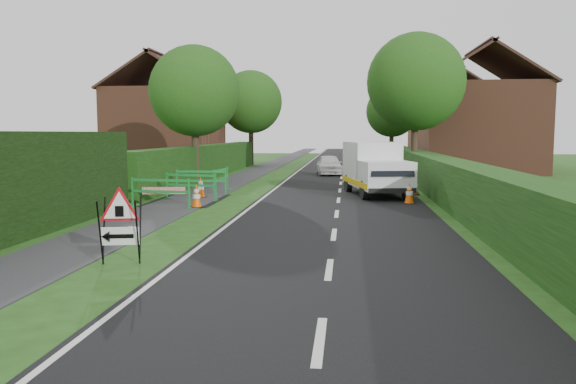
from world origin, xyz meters
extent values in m
plane|color=#244714|center=(0.00, 0.00, 0.00)|extent=(120.00, 120.00, 0.00)
cube|color=black|center=(2.50, 35.00, 0.00)|extent=(6.00, 90.00, 0.02)
cube|color=#2D2D30|center=(-3.00, 35.00, 0.01)|extent=(2.00, 90.00, 0.02)
cube|color=#14380F|center=(-5.00, 22.00, 0.00)|extent=(1.00, 24.00, 1.80)
cube|color=#14380F|center=(6.50, 16.00, 0.00)|extent=(1.20, 50.00, 1.50)
cube|color=brown|center=(-10.00, 30.00, 2.75)|extent=(7.00, 7.00, 5.50)
cube|color=#331E19|center=(-11.75, 30.00, 6.59)|extent=(4.00, 7.40, 2.58)
cube|color=#331E19|center=(-8.25, 30.00, 6.59)|extent=(4.00, 7.40, 2.58)
cube|color=#331E19|center=(-10.00, 30.00, 7.69)|extent=(0.25, 7.40, 0.18)
cube|color=brown|center=(11.00, 28.00, 2.75)|extent=(7.00, 7.00, 5.50)
cube|color=#331E19|center=(9.25, 28.00, 6.59)|extent=(4.00, 7.40, 2.58)
cube|color=#331E19|center=(12.75, 28.00, 6.59)|extent=(4.00, 7.40, 2.58)
cube|color=#331E19|center=(11.00, 28.00, 7.69)|extent=(0.25, 7.40, 0.18)
cube|color=brown|center=(12.00, 42.00, 2.75)|extent=(7.00, 7.00, 5.50)
cube|color=#331E19|center=(10.25, 42.00, 6.59)|extent=(4.00, 7.40, 2.58)
cube|color=#331E19|center=(13.75, 42.00, 6.59)|extent=(4.00, 7.40, 2.58)
cube|color=#331E19|center=(12.00, 42.00, 7.69)|extent=(0.25, 7.40, 0.18)
cylinder|color=#2D2116|center=(-4.60, 18.00, 1.31)|extent=(0.36, 0.36, 2.62)
sphere|color=#1F4913|center=(-4.60, 18.00, 4.50)|extent=(4.40, 4.40, 4.40)
cylinder|color=#2D2116|center=(6.40, 22.00, 1.49)|extent=(0.36, 0.36, 2.97)
sphere|color=#1F4913|center=(6.40, 22.00, 5.18)|extent=(5.20, 5.20, 5.20)
cylinder|color=#2D2116|center=(-4.60, 34.00, 1.40)|extent=(0.36, 0.36, 2.80)
sphere|color=#1F4913|center=(-4.60, 34.00, 4.84)|extent=(4.80, 4.80, 4.80)
cylinder|color=#2D2116|center=(6.40, 38.00, 1.22)|extent=(0.36, 0.36, 2.45)
sphere|color=#1F4913|center=(6.40, 38.00, 4.23)|extent=(4.20, 4.20, 4.20)
cylinder|color=black|center=(-1.67, 0.77, 0.64)|extent=(0.11, 0.38, 1.24)
cylinder|color=black|center=(-1.73, 1.07, 0.64)|extent=(0.11, 0.38, 1.24)
cylinder|color=black|center=(-1.02, 0.90, 0.64)|extent=(0.11, 0.38, 1.24)
cylinder|color=black|center=(-1.08, 1.20, 0.64)|extent=(0.11, 0.38, 1.24)
cube|color=white|center=(-1.37, 0.96, 0.56)|extent=(0.68, 0.16, 0.33)
cube|color=black|center=(-1.37, 0.95, 0.56)|extent=(0.48, 0.11, 0.08)
cone|color=black|center=(-1.63, 0.89, 0.56)|extent=(0.19, 0.23, 0.20)
cube|color=black|center=(-1.37, 0.94, 1.02)|extent=(0.15, 0.04, 0.20)
cube|color=silver|center=(3.77, 14.17, 1.24)|extent=(2.33, 3.18, 1.72)
cube|color=silver|center=(4.22, 12.04, 0.90)|extent=(2.13, 2.18, 1.05)
cube|color=black|center=(4.40, 11.17, 1.16)|extent=(1.58, 0.52, 0.48)
cube|color=yellow|center=(3.06, 13.17, 0.55)|extent=(0.92, 4.33, 0.21)
cube|color=yellow|center=(4.83, 13.54, 0.55)|extent=(0.92, 4.33, 0.21)
cube|color=black|center=(4.40, 11.17, 0.43)|extent=(1.74, 0.46, 0.18)
cylinder|color=black|center=(3.44, 11.83, 0.36)|extent=(0.36, 0.74, 0.71)
cylinder|color=black|center=(5.01, 12.16, 0.36)|extent=(0.36, 0.74, 0.71)
cylinder|color=black|center=(2.85, 14.65, 0.36)|extent=(0.36, 0.74, 0.71)
cylinder|color=black|center=(4.43, 14.98, 0.36)|extent=(0.36, 0.74, 0.71)
cube|color=black|center=(4.96, 10.79, 0.02)|extent=(0.38, 0.38, 0.04)
cone|color=#FA5807|center=(4.96, 10.79, 0.42)|extent=(0.32, 0.32, 0.75)
cylinder|color=white|center=(4.96, 10.79, 0.38)|extent=(0.25, 0.25, 0.14)
cylinder|color=white|center=(4.96, 10.79, 0.56)|extent=(0.17, 0.17, 0.10)
cube|color=black|center=(5.49, 13.82, 0.02)|extent=(0.38, 0.38, 0.04)
cone|color=#FA5807|center=(5.49, 13.82, 0.42)|extent=(0.32, 0.32, 0.75)
cylinder|color=white|center=(5.49, 13.82, 0.38)|extent=(0.25, 0.25, 0.14)
cylinder|color=white|center=(5.49, 13.82, 0.56)|extent=(0.17, 0.17, 0.10)
cube|color=black|center=(4.65, 16.33, 0.02)|extent=(0.38, 0.38, 0.04)
cone|color=#FA5807|center=(4.65, 16.33, 0.42)|extent=(0.32, 0.32, 0.75)
cylinder|color=white|center=(4.65, 16.33, 0.38)|extent=(0.25, 0.25, 0.14)
cylinder|color=white|center=(4.65, 16.33, 0.56)|extent=(0.17, 0.17, 0.10)
cube|color=black|center=(-2.15, 9.08, 0.02)|extent=(0.38, 0.38, 0.04)
cone|color=#FA5807|center=(-2.15, 9.08, 0.42)|extent=(0.32, 0.32, 0.75)
cylinder|color=white|center=(-2.15, 9.08, 0.38)|extent=(0.25, 0.25, 0.14)
cylinder|color=white|center=(-2.15, 9.08, 0.56)|extent=(0.17, 0.17, 0.10)
cube|color=black|center=(-2.75, 11.91, 0.02)|extent=(0.38, 0.38, 0.04)
cone|color=#FA5807|center=(-2.75, 11.91, 0.42)|extent=(0.32, 0.32, 0.75)
cylinder|color=white|center=(-2.75, 11.91, 0.38)|extent=(0.25, 0.25, 0.14)
cylinder|color=white|center=(-2.75, 11.91, 0.56)|extent=(0.17, 0.17, 0.10)
cube|color=#188531|center=(-4.29, 8.94, 0.50)|extent=(0.05, 0.05, 1.00)
cube|color=#188531|center=(-2.30, 8.74, 0.50)|extent=(0.05, 0.05, 1.00)
cube|color=#188531|center=(-3.29, 8.84, 0.92)|extent=(1.99, 0.25, 0.08)
cube|color=#188531|center=(-3.29, 8.84, 0.55)|extent=(1.99, 0.25, 0.08)
cube|color=#188531|center=(-4.29, 8.94, 0.02)|extent=(0.10, 0.35, 0.04)
cube|color=#188531|center=(-2.30, 8.74, 0.02)|extent=(0.10, 0.35, 0.04)
cube|color=#188531|center=(-3.89, 11.32, 0.50)|extent=(0.06, 0.06, 1.00)
cube|color=#188531|center=(-1.93, 10.90, 0.50)|extent=(0.06, 0.06, 1.00)
cube|color=#188531|center=(-2.91, 11.11, 0.92)|extent=(1.97, 0.46, 0.08)
cube|color=#188531|center=(-2.91, 11.11, 0.55)|extent=(1.97, 0.46, 0.08)
cube|color=#188531|center=(-3.89, 11.32, 0.02)|extent=(0.13, 0.35, 0.04)
cube|color=#188531|center=(-1.93, 10.90, 0.02)|extent=(0.13, 0.35, 0.04)
cube|color=#188531|center=(-4.04, 13.05, 0.50)|extent=(0.05, 0.05, 1.00)
cube|color=#188531|center=(-2.04, 13.09, 0.50)|extent=(0.05, 0.05, 1.00)
cube|color=#188531|center=(-3.04, 13.07, 0.92)|extent=(2.00, 0.09, 0.08)
cube|color=#188531|center=(-3.04, 13.07, 0.55)|extent=(2.00, 0.09, 0.08)
cube|color=#188531|center=(-4.04, 13.05, 0.02)|extent=(0.07, 0.35, 0.04)
cube|color=#188531|center=(-2.04, 13.09, 0.02)|extent=(0.07, 0.35, 0.04)
cube|color=#188531|center=(-2.52, 13.12, 0.50)|extent=(0.05, 0.05, 1.00)
cube|color=#188531|center=(-2.40, 15.12, 0.50)|extent=(0.05, 0.05, 1.00)
cube|color=#188531|center=(-2.46, 14.12, 0.92)|extent=(0.17, 2.00, 0.08)
cube|color=#188531|center=(-2.46, 14.12, 0.55)|extent=(0.17, 2.00, 0.08)
cube|color=#188531|center=(-2.52, 13.12, 0.02)|extent=(0.35, 0.08, 0.04)
cube|color=#188531|center=(-2.40, 15.12, 0.02)|extent=(0.35, 0.08, 0.04)
cube|color=red|center=(-3.60, 10.11, 0.00)|extent=(1.48, 0.30, 0.25)
imported|color=silver|center=(1.74, 24.32, 0.60)|extent=(1.78, 3.65, 1.20)
camera|label=1|loc=(2.80, -8.90, 2.46)|focal=35.00mm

